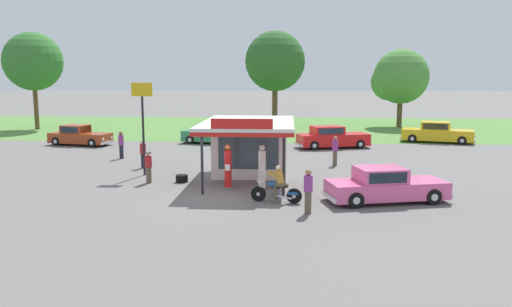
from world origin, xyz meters
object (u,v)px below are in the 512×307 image
(parked_car_back_row_centre_left, at_px, (437,133))
(bystander_strolling_foreground, at_px, (143,153))
(featured_classic_sedan, at_px, (385,186))
(spare_tire_stack, at_px, (182,179))
(parked_car_back_row_far_right, at_px, (332,138))
(gas_pump_nearside, at_px, (228,169))
(bystander_admiring_sedan, at_px, (148,166))
(bystander_chatting_near_pumps, at_px, (121,144))
(motorcycle_with_rider, at_px, (277,187))
(bystander_standing_back_lot, at_px, (308,190))
(bystander_leaning_by_kiosk, at_px, (335,150))
(parked_car_back_row_left, at_px, (79,136))
(roadside_pole_sign, at_px, (143,113))
(parked_car_back_row_centre, at_px, (214,134))
(gas_pump_offside, at_px, (262,169))

(parked_car_back_row_centre_left, distance_m, bystander_strolling_foreground, 23.59)
(featured_classic_sedan, distance_m, spare_tire_stack, 9.93)
(parked_car_back_row_far_right, bearing_deg, bystander_strolling_foreground, -142.26)
(featured_classic_sedan, bearing_deg, gas_pump_nearside, 164.40)
(bystander_admiring_sedan, bearing_deg, bystander_strolling_foreground, 109.67)
(bystander_chatting_near_pumps, height_order, spare_tire_stack, bystander_chatting_near_pumps)
(gas_pump_nearside, bearing_deg, featured_classic_sedan, -15.60)
(motorcycle_with_rider, distance_m, bystander_strolling_foreground, 10.83)
(motorcycle_with_rider, distance_m, bystander_standing_back_lot, 2.09)
(featured_classic_sedan, relative_size, bystander_leaning_by_kiosk, 3.09)
(parked_car_back_row_far_right, relative_size, bystander_admiring_sedan, 3.60)
(parked_car_back_row_left, xyz_separation_m, roadside_pole_sign, (8.22, -11.19, 2.65))
(parked_car_back_row_far_right, distance_m, bystander_leaning_by_kiosk, 7.35)
(bystander_chatting_near_pumps, bearing_deg, spare_tire_stack, -52.08)
(bystander_admiring_sedan, relative_size, spare_tire_stack, 2.59)
(featured_classic_sedan, distance_m, parked_car_back_row_far_right, 15.89)
(gas_pump_nearside, distance_m, parked_car_back_row_left, 19.30)
(parked_car_back_row_centre, xyz_separation_m, parked_car_back_row_centre_left, (17.56, 1.60, 0.03))
(featured_classic_sedan, xyz_separation_m, bystander_leaning_by_kiosk, (-1.33, 8.54, 0.27))
(parked_car_back_row_left, relative_size, bystander_standing_back_lot, 2.90)
(parked_car_back_row_far_right, xyz_separation_m, bystander_standing_back_lot, (-2.41, -18.01, 0.20))
(parked_car_back_row_far_right, distance_m, roadside_pole_sign, 15.58)
(parked_car_back_row_centre_left, bearing_deg, parked_car_back_row_centre, -174.78)
(gas_pump_offside, relative_size, bystander_strolling_foreground, 1.30)
(gas_pump_nearside, height_order, bystander_strolling_foreground, gas_pump_nearside)
(gas_pump_nearside, xyz_separation_m, featured_classic_sedan, (6.87, -1.92, -0.31))
(parked_car_back_row_centre, bearing_deg, bystander_admiring_sedan, -93.92)
(bystander_admiring_sedan, xyz_separation_m, roadside_pole_sign, (-0.77, 1.93, 2.50))
(bystander_chatting_near_pumps, bearing_deg, gas_pump_nearside, -46.44)
(gas_pump_nearside, distance_m, bystander_admiring_sedan, 4.22)
(spare_tire_stack, bearing_deg, parked_car_back_row_centre, 92.23)
(gas_pump_nearside, distance_m, bystander_strolling_foreground, 7.48)
(motorcycle_with_rider, bearing_deg, parked_car_back_row_centre, 106.36)
(roadside_pole_sign, bearing_deg, motorcycle_with_rider, -37.05)
(parked_car_back_row_centre_left, height_order, bystander_leaning_by_kiosk, bystander_leaning_by_kiosk)
(motorcycle_with_rider, height_order, bystander_standing_back_lot, bystander_standing_back_lot)
(gas_pump_offside, bearing_deg, spare_tire_stack, 161.37)
(parked_car_back_row_left, bearing_deg, parked_car_back_row_far_right, -0.80)
(gas_pump_nearside, xyz_separation_m, bystander_admiring_sedan, (-4.07, 1.09, -0.14))
(roadside_pole_sign, bearing_deg, gas_pump_nearside, -32.03)
(motorcycle_with_rider, bearing_deg, bystander_admiring_sedan, 151.47)
(gas_pump_offside, distance_m, parked_car_back_row_far_right, 14.62)
(featured_classic_sedan, height_order, bystander_leaning_by_kiosk, bystander_leaning_by_kiosk)
(bystander_leaning_by_kiosk, bearing_deg, bystander_standing_back_lot, -100.49)
(motorcycle_with_rider, bearing_deg, parked_car_back_row_centre_left, 58.66)
(parked_car_back_row_left, bearing_deg, bystander_admiring_sedan, -55.59)
(featured_classic_sedan, xyz_separation_m, bystander_standing_back_lot, (-3.31, -2.14, 0.27))
(roadside_pole_sign, bearing_deg, bystander_standing_back_lot, -40.16)
(bystander_leaning_by_kiosk, bearing_deg, motorcycle_with_rider, -109.54)
(parked_car_back_row_left, height_order, bystander_leaning_by_kiosk, bystander_leaning_by_kiosk)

